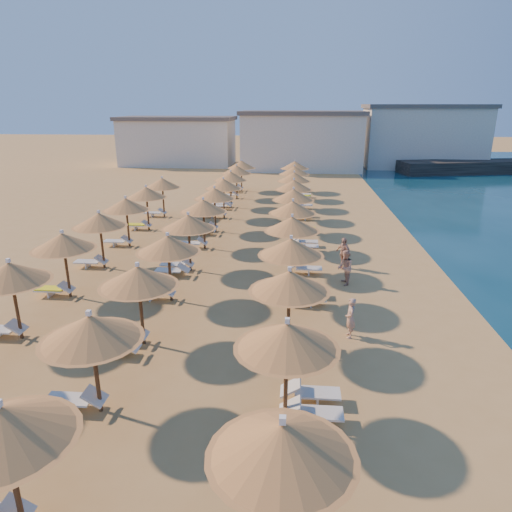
# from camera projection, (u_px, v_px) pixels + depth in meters

# --- Properties ---
(ground) EXTENTS (220.00, 220.00, 0.00)m
(ground) POSITION_uv_depth(u_px,v_px,m) (234.00, 318.00, 18.27)
(ground) COLOR tan
(ground) RESTS_ON ground
(hotel_blocks) EXTENTS (48.71, 12.01, 8.10)m
(hotel_blocks) POSITION_uv_depth(u_px,v_px,m) (308.00, 139.00, 60.73)
(hotel_blocks) COLOR silver
(hotel_blocks) RESTS_ON ground
(parasol_row_east) EXTENTS (2.75, 44.34, 3.08)m
(parasol_row_east) POSITION_uv_depth(u_px,v_px,m) (292.00, 216.00, 24.03)
(parasol_row_east) COLOR brown
(parasol_row_east) RESTS_ON ground
(parasol_row_west) EXTENTS (2.75, 44.34, 3.08)m
(parasol_row_west) POSITION_uv_depth(u_px,v_px,m) (196.00, 214.00, 24.45)
(parasol_row_west) COLOR brown
(parasol_row_west) RESTS_ON ground
(parasol_row_inland) EXTENTS (2.75, 25.44, 3.08)m
(parasol_row_inland) POSITION_uv_depth(u_px,v_px,m) (99.00, 221.00, 23.04)
(parasol_row_inland) COLOR brown
(parasol_row_inland) RESTS_ON ground
(loungers) EXTENTS (12.83, 42.19, 0.66)m
(loungers) POSITION_uv_depth(u_px,v_px,m) (219.00, 256.00, 24.54)
(loungers) COLOR silver
(loungers) RESTS_ON ground
(beachgoer_a) EXTENTS (0.39, 0.57, 1.52)m
(beachgoer_a) POSITION_uv_depth(u_px,v_px,m) (350.00, 318.00, 16.55)
(beachgoer_a) COLOR tan
(beachgoer_a) RESTS_ON ground
(beachgoer_c) EXTENTS (0.92, 1.00, 1.65)m
(beachgoer_c) POSITION_uv_depth(u_px,v_px,m) (343.00, 253.00, 23.56)
(beachgoer_c) COLOR tan
(beachgoer_c) RESTS_ON ground
(beachgoer_b) EXTENTS (0.70, 0.87, 1.68)m
(beachgoer_b) POSITION_uv_depth(u_px,v_px,m) (345.00, 268.00, 21.39)
(beachgoer_b) COLOR tan
(beachgoer_b) RESTS_ON ground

